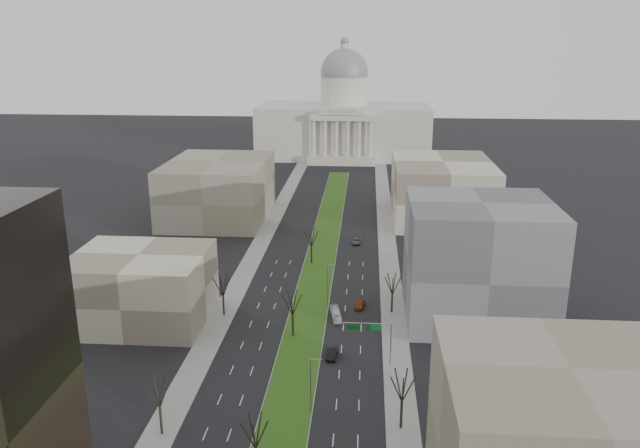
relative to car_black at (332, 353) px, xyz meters
The scene contains 23 objects.
ground 47.82m from the car_black, 97.08° to the left, with size 600.00×600.00×0.00m, color black.
median 46.81m from the car_black, 97.23° to the left, with size 8.00×222.03×0.20m.
sidewalk_left 32.43m from the car_black, 136.18° to the left, with size 5.00×330.00×0.15m, color gray.
sidewalk_right 25.28m from the car_black, 62.65° to the left, with size 5.00×330.00×0.15m, color gray.
capitol 197.73m from the car_black, 91.71° to the left, with size 80.00×46.00×55.00m.
building_beige_left 41.30m from the car_black, 162.26° to the left, with size 26.00×22.00×14.00m, color gray.
building_grey_right 35.96m from the car_black, 34.67° to the left, with size 28.00×26.00×24.00m, color slate.
building_far_left 96.88m from the car_black, 115.06° to the left, with size 30.00×40.00×18.00m, color gray.
building_far_right 97.26m from the car_black, 72.52° to the left, with size 30.00×40.00×18.00m, color gray.
tree_left_mid 34.27m from the car_black, 133.24° to the right, with size 5.40×5.40×9.72m.
tree_left_far 28.43m from the car_black, 146.22° to the left, with size 5.28×5.28×9.50m.
tree_right_mid 24.30m from the car_black, 61.18° to the right, with size 5.52×5.52×9.94m.
tree_right_far 23.21m from the car_black, 59.82° to the left, with size 5.04×5.04×9.07m.
tree_median_a 34.07m from the car_black, 103.63° to the right, with size 5.40×5.40×9.72m.
tree_median_b 12.49m from the car_black, 136.67° to the left, with size 5.40×5.40×9.72m.
tree_median_c 48.49m from the car_black, 99.44° to the left, with size 5.40×5.40×9.72m.
streetlamp_median_b 18.13m from the car_black, 96.92° to the right, with size 1.90×0.20×9.16m.
streetlamp_median_c 22.90m from the car_black, 95.43° to the left, with size 1.90×0.20×9.16m.
mast_arm_signs 9.60m from the car_black, 18.41° to the right, with size 9.12×0.24×8.09m.
car_black is the anchor object (origin of this frame).
car_red 22.07m from the car_black, 77.81° to the left, with size 1.86×4.58×1.33m, color maroon.
car_grey_far 64.34m from the car_black, 87.17° to the left, with size 2.27×4.93×1.37m, color #55575E.
box_van 16.02m from the car_black, 90.48° to the left, with size 1.57×6.72×1.87m, color white.
Camera 1 is at (11.42, -27.31, 54.92)m, focal length 35.00 mm.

